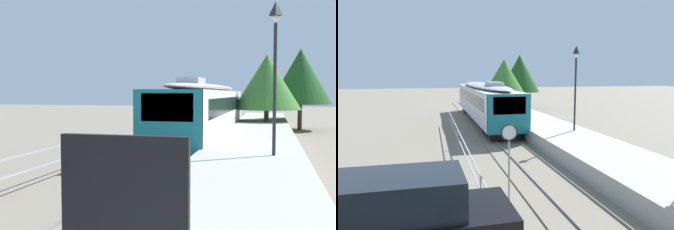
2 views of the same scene
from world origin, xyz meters
The scene contains 8 objects.
ground_plane centered at (-3.00, 22.00, 0.00)m, with size 160.00×160.00×0.00m, color slate.
track_rails centered at (0.00, 22.00, 0.03)m, with size 3.20×60.00×0.14m.
commuter_train centered at (0.00, 31.09, 2.15)m, with size 2.82×19.79×3.74m.
station_platform centered at (3.25, 22.00, 0.45)m, with size 3.90×60.00×0.90m, color #A8A59E.
platform_lamp_mid_platform centered at (4.08, 20.55, 4.62)m, with size 0.34×0.34×5.35m.
platform_notice_board centered at (2.71, 9.57, 2.19)m, with size 1.20×0.08×1.80m.
tree_behind_carpark centered at (3.61, 38.52, 3.96)m, with size 5.31×5.31×6.13m.
tree_behind_station_far centered at (6.33, 41.58, 4.50)m, with size 5.12×5.12×6.85m.
Camera 1 is at (3.98, 6.29, 3.07)m, focal length 42.33 mm.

